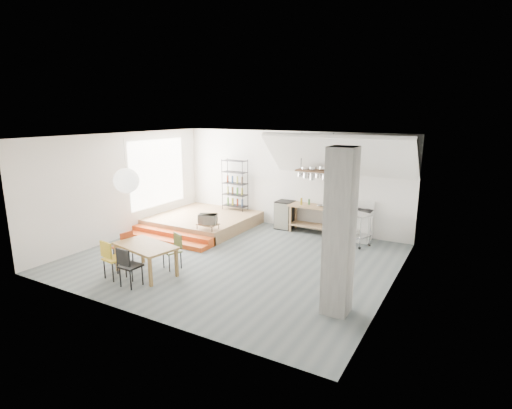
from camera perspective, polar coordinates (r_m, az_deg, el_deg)
The scene contains 26 objects.
floor at distance 10.73m, azimuth -3.12°, elevation -7.64°, with size 8.00×8.00×0.00m, color #545E62.
wall_back at distance 13.30m, azimuth 4.95°, elevation 3.53°, with size 8.00×0.04×3.20m, color silver.
wall_left at distance 12.86m, azimuth -18.43°, elevation 2.57°, with size 0.04×7.00×3.20m, color silver.
wall_right at distance 8.84m, azimuth 19.17°, elevation -2.02°, with size 0.04×7.00×3.20m, color silver.
ceiling at distance 10.06m, azimuth -3.35°, elevation 9.68°, with size 8.00×7.00×0.02m, color white.
slope_ceiling at distance 11.97m, azimuth 11.73°, elevation 6.84°, with size 4.40×1.80×0.15m, color white.
window_pane at distance 13.84m, azimuth -13.84°, elevation 4.41°, with size 0.02×2.50×2.20m, color white.
platform at distance 13.60m, azimuth -7.48°, elevation -2.37°, with size 3.00×3.00×0.40m, color #A57B52.
step_lower at distance 12.21m, azimuth -12.97°, elevation -5.04°, with size 3.00×0.35×0.13m, color #D44E19.
step_upper at distance 12.44m, azimuth -11.90°, elevation -4.34°, with size 3.00×0.35×0.27m, color #D44E19.
concrete_column at distance 7.58m, azimuth 11.83°, elevation -3.99°, with size 0.50×0.50×3.20m, color slate.
kitchen_counter at distance 12.77m, azimuth 8.69°, elevation -1.44°, with size 1.80×0.60×0.91m.
stove at distance 12.41m, azimuth 14.73°, elevation -2.85°, with size 0.60×0.60×1.18m.
pot_rack at distance 12.29m, azimuth 8.65°, elevation 4.42°, with size 1.20×0.50×1.43m.
wire_shelving at distance 14.03m, azimuth -3.03°, elevation 2.93°, with size 0.88×0.38×1.80m.
microwave_shelf at distance 11.91m, azimuth -6.90°, elevation -2.84°, with size 0.60×0.40×0.16m.
paper_lantern at distance 9.99m, azimuth -18.02°, elevation 3.26°, with size 0.60×0.60×0.60m, color white.
dining_table at distance 9.86m, azimuth -15.54°, elevation -6.01°, with size 1.66×1.13×0.73m.
chair_mustard at distance 9.82m, azimuth -19.99°, elevation -6.97°, with size 0.48×0.48×0.93m.
chair_black at distance 9.27m, azimuth -17.86°, elevation -8.07°, with size 0.43×0.43×0.91m.
chair_olive at distance 10.13m, azimuth -11.59°, elevation -6.08°, with size 0.51×0.51×0.86m.
chair_red at distance 10.66m, azimuth -18.29°, elevation -5.47°, with size 0.42×0.42×0.88m.
rolling_cart at distance 11.98m, azimuth 13.68°, elevation -2.67°, with size 1.09×0.85×0.96m.
mini_fridge at distance 13.29m, azimuth 4.13°, elevation -1.47°, with size 0.55×0.55×0.93m, color black.
microwave at distance 11.86m, azimuth -6.92°, elevation -2.08°, with size 0.53×0.36×0.29m, color beige.
bowl at distance 12.61m, azimuth 9.22°, elevation -0.20°, with size 0.21×0.21×0.05m, color silver.
Camera 1 is at (5.45, -8.44, 3.78)m, focal length 28.00 mm.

